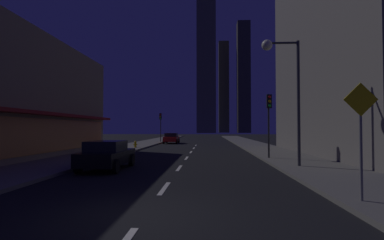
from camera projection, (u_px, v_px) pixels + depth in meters
The scene contains 15 objects.
ground_plane at pixel (197, 145), 38.94m from camera, with size 78.00×136.00×0.10m, color black.
sidewalk_right at pixel (250, 144), 38.55m from camera, with size 4.00×76.00×0.15m, color #605E59.
sidewalk_left at pixel (144, 143), 39.33m from camera, with size 4.00×76.00×0.15m, color #605E59.
lane_marking_center at pixel (187, 158), 20.57m from camera, with size 0.16×33.40×0.01m.
building_apartment_right at pixel (379, 43), 22.42m from camera, with size 11.00×20.00×17.19m, color slate.
skyscraper_distant_tall at pixel (206, 51), 139.59m from camera, with size 8.88×8.55×77.41m, color brown.
skyscraper_distant_mid at pixel (224, 87), 150.61m from camera, with size 5.13×5.48×46.35m, color #484436.
skyscraper_distant_short at pixel (244, 77), 142.01m from camera, with size 6.06×6.49×53.46m, color #3E3B2E.
car_parked_near at pixel (107, 155), 14.92m from camera, with size 1.98×4.24×1.45m.
car_parked_far at pixel (171, 138), 40.96m from camera, with size 1.98×4.24×1.45m.
fire_hydrant_far_left at pixel (135, 144), 29.99m from camera, with size 0.42×0.30×0.65m.
traffic_light_near_right at pixel (269, 111), 19.36m from camera, with size 0.32×0.48×4.20m.
traffic_light_far_left at pixel (161, 121), 43.36m from camera, with size 0.32×0.48×4.20m.
street_lamp_right at pixel (282, 71), 15.38m from camera, with size 1.96×0.56×6.58m.
pedestrian_crossing_sign at pixel (361, 131), 7.89m from camera, with size 0.91×0.08×3.15m.
Camera 1 is at (1.52, -6.99, 2.07)m, focal length 27.62 mm.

